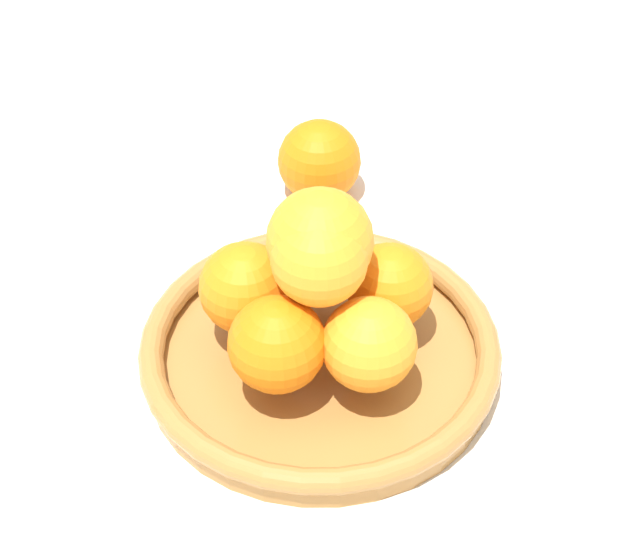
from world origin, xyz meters
TOP-DOWN VIEW (x-y plane):
  - ground_plane at (0.00, 0.00)m, footprint 4.00×4.00m
  - fruit_bowl at (0.00, 0.00)m, footprint 0.28×0.28m
  - orange_pile at (0.00, -0.00)m, footprint 0.18×0.18m
  - stray_orange at (-0.14, -0.18)m, footprint 0.08×0.08m

SIDE VIEW (x-z plane):
  - ground_plane at x=0.00m, z-range 0.00..0.00m
  - fruit_bowl at x=0.00m, z-range 0.00..0.03m
  - stray_orange at x=-0.14m, z-range 0.00..0.08m
  - orange_pile at x=0.00m, z-range 0.02..0.16m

